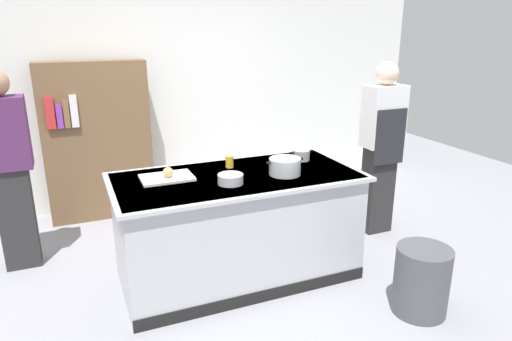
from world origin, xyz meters
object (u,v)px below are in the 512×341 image
at_px(trash_bin, 421,280).
at_px(person_chef, 381,145).
at_px(mixing_bowl, 230,179).
at_px(juice_cup, 229,162).
at_px(stock_pot, 285,166).
at_px(bookshelf, 98,141).
at_px(person_guest, 9,167).
at_px(onion, 168,172).
at_px(sauce_pan, 301,155).

xyz_separation_m(trash_bin, person_chef, (0.58, 1.31, 0.66)).
bearing_deg(mixing_bowl, juice_cup, 71.33).
distance_m(mixing_bowl, person_chef, 1.81).
relative_size(stock_pot, mixing_bowl, 1.65).
xyz_separation_m(trash_bin, bookshelf, (-1.98, 2.81, 0.59)).
relative_size(mixing_bowl, trash_bin, 0.38).
bearing_deg(mixing_bowl, person_chef, 15.01).
relative_size(stock_pot, person_guest, 0.19).
xyz_separation_m(mixing_bowl, person_guest, (-1.58, 1.08, -0.03)).
xyz_separation_m(stock_pot, juice_cup, (-0.34, 0.35, -0.02)).
height_order(stock_pot, bookshelf, bookshelf).
relative_size(onion, mixing_bowl, 0.41).
xyz_separation_m(juice_cup, person_chef, (1.62, 0.07, -0.04)).
bearing_deg(stock_pot, bookshelf, 123.64).
height_order(mixing_bowl, person_guest, person_guest).
distance_m(sauce_pan, trash_bin, 1.43).
height_order(onion, mixing_bowl, onion).
relative_size(trash_bin, bookshelf, 0.30).
distance_m(person_chef, bookshelf, 2.97).
distance_m(trash_bin, bookshelf, 3.49).
relative_size(stock_pot, sauce_pan, 1.46).
xyz_separation_m(person_chef, person_guest, (-3.33, 0.61, -0.00)).
distance_m(sauce_pan, bookshelf, 2.27).
height_order(mixing_bowl, bookshelf, bookshelf).
relative_size(person_guest, bookshelf, 1.01).
bearing_deg(mixing_bowl, onion, 146.11).
height_order(sauce_pan, juice_cup, juice_cup).
height_order(trash_bin, person_chef, person_chef).
height_order(juice_cup, trash_bin, juice_cup).
bearing_deg(mixing_bowl, person_guest, 145.57).
distance_m(person_chef, person_guest, 3.39).
distance_m(stock_pot, mixing_bowl, 0.48).
distance_m(stock_pot, sauce_pan, 0.44).
bearing_deg(onion, person_chef, 5.09).
height_order(stock_pot, mixing_bowl, stock_pot).
distance_m(sauce_pan, mixing_bowl, 0.87).
relative_size(juice_cup, bookshelf, 0.06).
bearing_deg(bookshelf, person_chef, -30.41).
xyz_separation_m(stock_pot, trash_bin, (0.70, -0.88, -0.71)).
xyz_separation_m(stock_pot, bookshelf, (-1.28, 1.93, -0.12)).
xyz_separation_m(person_guest, bookshelf, (0.78, 0.89, -0.06)).
relative_size(onion, bookshelf, 0.05).
bearing_deg(juice_cup, trash_bin, -49.82).
bearing_deg(stock_pot, mixing_bowl, -174.86).
relative_size(sauce_pan, person_chef, 0.13).
bearing_deg(bookshelf, mixing_bowl, -67.79).
height_order(trash_bin, person_guest, person_guest).
height_order(onion, sauce_pan, onion).
relative_size(juice_cup, person_guest, 0.06).
xyz_separation_m(juice_cup, bookshelf, (-0.94, 1.57, -0.10)).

